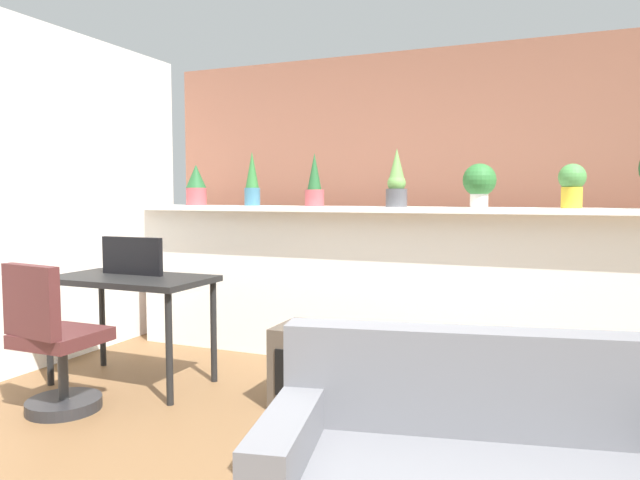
{
  "coord_description": "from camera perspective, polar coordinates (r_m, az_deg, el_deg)",
  "views": [
    {
      "loc": [
        1.14,
        -2.23,
        1.3
      ],
      "look_at": [
        -0.28,
        1.18,
        1.02
      ],
      "focal_mm": 32.63,
      "sensor_mm": 36.0,
      "label": 1
    }
  ],
  "objects": [
    {
      "name": "potted_plant_2",
      "position": [
        4.57,
        -0.55,
        5.56
      ],
      "size": [
        0.15,
        0.15,
        0.42
      ],
      "color": "#B7474C",
      "rests_on": "plant_shelf"
    },
    {
      "name": "potted_plant_1",
      "position": [
        4.83,
        -6.67,
        5.8
      ],
      "size": [
        0.13,
        0.13,
        0.44
      ],
      "color": "#386B84",
      "rests_on": "plant_shelf"
    },
    {
      "name": "potted_plant_0",
      "position": [
        5.13,
        -12.05,
        5.3
      ],
      "size": [
        0.17,
        0.17,
        0.35
      ],
      "color": "#B7474C",
      "rests_on": "plant_shelf"
    },
    {
      "name": "office_chair",
      "position": [
        3.87,
        -24.66,
        -9.73
      ],
      "size": [
        0.47,
        0.47,
        0.91
      ],
      "color": "#262628",
      "rests_on": "ground"
    },
    {
      "name": "potted_plant_5",
      "position": [
        4.16,
        23.49,
        5.11
      ],
      "size": [
        0.17,
        0.17,
        0.29
      ],
      "color": "gold",
      "rests_on": "plant_shelf"
    },
    {
      "name": "tv_monitor",
      "position": [
        4.29,
        -17.96,
        -1.49
      ],
      "size": [
        0.5,
        0.04,
        0.27
      ],
      "primitive_type": "cube",
      "color": "black",
      "rests_on": "desk"
    },
    {
      "name": "plant_shelf",
      "position": [
        4.35,
        7.36,
        2.98
      ],
      "size": [
        4.54,
        0.38,
        0.04
      ],
      "primitive_type": "cube",
      "color": "white",
      "rests_on": "divider_wall"
    },
    {
      "name": "side_cube_shelf",
      "position": [
        3.7,
        -1.02,
        -12.2
      ],
      "size": [
        0.4,
        0.41,
        0.5
      ],
      "color": "#4C4238",
      "rests_on": "ground"
    },
    {
      "name": "potted_plant_3",
      "position": [
        4.31,
        7.52,
        5.65
      ],
      "size": [
        0.16,
        0.16,
        0.43
      ],
      "color": "#4C4C51",
      "rests_on": "plant_shelf"
    },
    {
      "name": "desk",
      "position": [
        4.22,
        -18.04,
        -4.56
      ],
      "size": [
        1.1,
        0.6,
        0.75
      ],
      "color": "black",
      "rests_on": "ground"
    },
    {
      "name": "brick_wall_behind",
      "position": [
        4.97,
        9.3,
        3.68
      ],
      "size": [
        4.54,
        0.1,
        2.5
      ],
      "primitive_type": "cube",
      "color": "#935B47",
      "rests_on": "ground"
    },
    {
      "name": "potted_plant_4",
      "position": [
        4.2,
        15.37,
        5.47
      ],
      "size": [
        0.23,
        0.23,
        0.31
      ],
      "color": "silver",
      "rests_on": "plant_shelf"
    },
    {
      "name": "divider_wall",
      "position": [
        4.44,
        7.41,
        -4.91
      ],
      "size": [
        4.54,
        0.16,
        1.18
      ],
      "primitive_type": "cube",
      "color": "white",
      "rests_on": "ground"
    }
  ]
}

